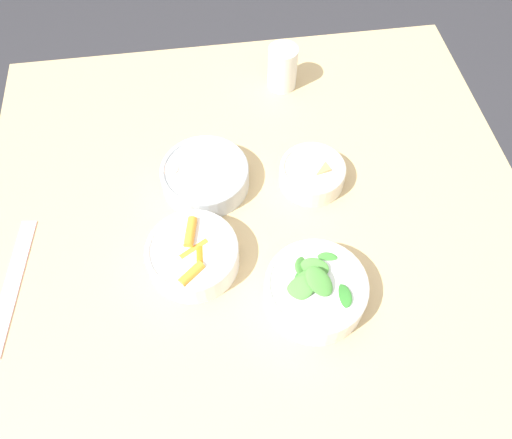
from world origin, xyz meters
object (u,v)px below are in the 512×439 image
Objects in this scene: bowl_cookies at (312,173)px; ruler at (12,285)px; bowl_beans_hotdog at (205,176)px; bowl_greens at (315,289)px; bowl_carrots at (193,255)px; cup at (282,68)px.

ruler is (-0.15, 0.57, -0.02)m from bowl_cookies.
bowl_beans_hotdog is at bearing 83.57° from bowl_cookies.
ruler is (-0.17, 0.36, -0.02)m from bowl_beans_hotdog.
bowl_greens is 0.53m from ruler.
bowl_cookies is 0.59m from ruler.
bowl_greens is at bearing -100.66° from ruler.
bowl_carrots is at bearing 168.36° from bowl_beans_hotdog.
ruler is at bearing 79.34° from bowl_greens.
bowl_cookies is at bearing -177.69° from cup.
bowl_greens is at bearing -116.08° from bowl_carrots.
bowl_beans_hotdog is 0.21m from bowl_cookies.
bowl_carrots is at bearing 151.68° from cup.
cup is at bearing -28.32° from bowl_carrots.
bowl_beans_hotdog reaches higher than bowl_cookies.
bowl_beans_hotdog is at bearing 30.94° from bowl_greens.
bowl_greens is at bearing 176.25° from cup.
cup is (0.53, -0.03, 0.02)m from bowl_greens.
cup is at bearing -52.05° from ruler.
bowl_cookies is 0.49× the size of ruler.
bowl_greens is 1.01× the size of bowl_beans_hotdog.
bowl_greens is 0.25m from bowl_cookies.
ruler is 2.67× the size of cup.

